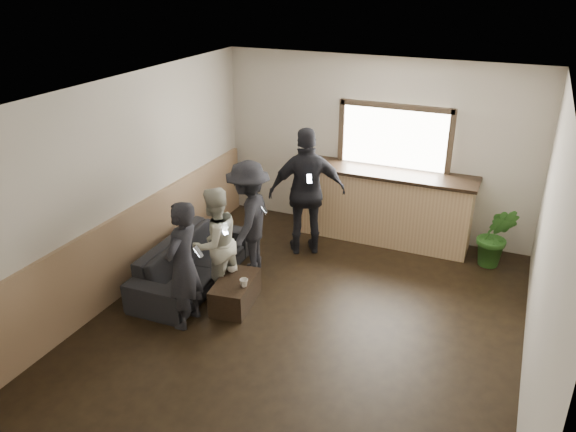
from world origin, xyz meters
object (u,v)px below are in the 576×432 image
at_px(coffee_table, 235,292).
at_px(cup_b, 244,283).
at_px(person_a, 183,265).
at_px(sofa, 193,262).
at_px(person_b, 215,243).
at_px(person_d, 307,192).
at_px(cup_a, 232,268).
at_px(bar_counter, 386,202).
at_px(potted_plant, 496,236).
at_px(person_c, 249,219).

relative_size(coffee_table, cup_b, 7.49).
xyz_separation_m(cup_b, person_a, (-0.52, -0.52, 0.40)).
xyz_separation_m(sofa, person_b, (0.45, -0.14, 0.44)).
height_order(coffee_table, person_a, person_a).
distance_m(person_b, person_d, 1.74).
xyz_separation_m(cup_a, person_a, (-0.20, -0.78, 0.39)).
relative_size(bar_counter, person_d, 1.40).
xyz_separation_m(person_a, person_d, (0.63, 2.34, 0.17)).
bearing_deg(potted_plant, person_b, -145.76).
xyz_separation_m(potted_plant, person_b, (-3.29, -2.24, 0.28)).
distance_m(sofa, cup_a, 0.67).
bearing_deg(cup_b, person_a, -134.87).
bearing_deg(person_b, coffee_table, 90.26).
xyz_separation_m(bar_counter, cup_a, (-1.40, -2.44, -0.24)).
height_order(sofa, cup_b, sofa).
relative_size(bar_counter, person_a, 1.69).
height_order(sofa, potted_plant, potted_plant).
height_order(coffee_table, potted_plant, potted_plant).
distance_m(sofa, person_a, 1.10).
bearing_deg(person_d, bar_counter, -167.20).
relative_size(sofa, person_d, 1.08).
xyz_separation_m(cup_a, person_b, (-0.21, -0.04, 0.35)).
relative_size(sofa, person_b, 1.39).
height_order(person_b, person_d, person_d).
xyz_separation_m(coffee_table, person_c, (-0.21, 0.83, 0.65)).
xyz_separation_m(cup_a, person_d, (0.43, 1.56, 0.56)).
relative_size(person_c, person_d, 0.85).
height_order(coffee_table, person_d, person_d).
xyz_separation_m(person_a, person_b, (-0.01, 0.74, -0.05)).
bearing_deg(coffee_table, potted_plant, 38.96).
bearing_deg(person_d, coffee_table, 51.54).
height_order(bar_counter, coffee_table, bar_counter).
xyz_separation_m(bar_counter, cup_b, (-1.09, -2.70, -0.24)).
bearing_deg(cup_a, bar_counter, 60.08).
bearing_deg(person_c, bar_counter, 130.59).
distance_m(sofa, person_d, 1.95).
bearing_deg(cup_b, coffee_table, 155.05).
height_order(cup_b, person_a, person_a).
bearing_deg(cup_a, person_c, 96.25).
xyz_separation_m(coffee_table, person_d, (0.29, 1.75, 0.79)).
distance_m(bar_counter, person_c, 2.32).
bearing_deg(cup_a, person_a, -104.47).
xyz_separation_m(bar_counter, person_d, (-0.98, -0.88, 0.33)).
bearing_deg(person_c, cup_b, 12.98).
bearing_deg(person_b, sofa, -84.91).
height_order(bar_counter, person_c, bar_counter).
height_order(person_a, person_c, person_c).
relative_size(coffee_table, potted_plant, 0.83).
relative_size(sofa, person_a, 1.31).
bearing_deg(person_d, person_a, 45.84).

